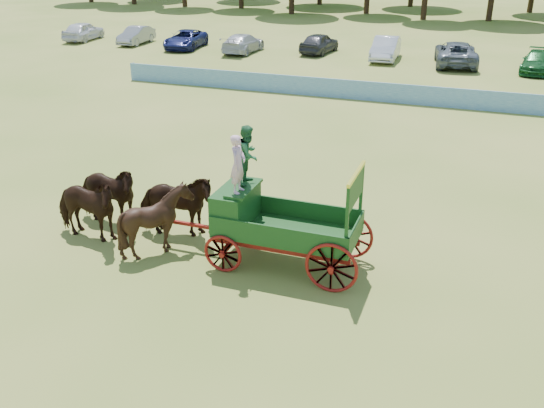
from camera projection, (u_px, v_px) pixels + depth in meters
The scene contains 8 objects.
ground at pixel (214, 242), 18.08m from camera, with size 160.00×160.00×0.00m, color #9C9246.
horse_lead_left at pixel (85, 208), 17.84m from camera, with size 1.09×2.38×2.01m, color black.
horse_lead_right at pixel (107, 194), 18.78m from camera, with size 1.09×2.38×2.01m, color black.
horse_wheel_left at pixel (157, 220), 17.10m from camera, with size 1.63×1.83×2.02m, color black.
horse_wheel_right at pixel (175, 205), 18.04m from camera, with size 1.09×2.38×2.01m, color black.
farm_dray at pixel (261, 205), 16.41m from camera, with size 5.99×2.00×3.78m.
sponsor_banner at pixel (334, 88), 33.62m from camera, with size 26.00×0.08×1.05m, color #1D66A1.
parked_cars at pixel (321, 46), 44.80m from camera, with size 43.09×6.70×1.63m.
Camera 1 is at (7.06, -14.49, 8.44)m, focal length 40.00 mm.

